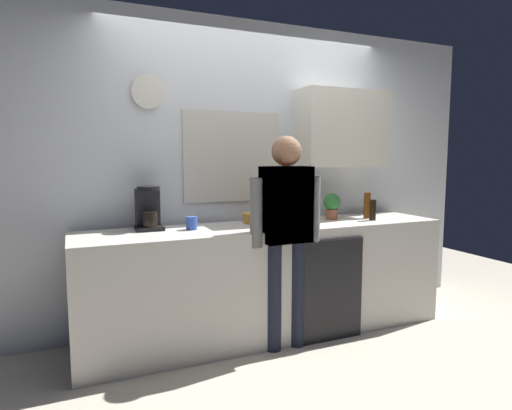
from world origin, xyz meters
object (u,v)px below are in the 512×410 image
Objects in this scene: bottle_amber_beer at (367,205)px; potted_plant at (332,204)px; coffee_maker at (148,210)px; person_at_sink at (286,225)px; person_guest at (286,225)px; dish_soap at (270,218)px; cup_terracotta_mug at (300,219)px; cup_blue_mug at (192,223)px; bottle_dark_sauce at (373,210)px; bottle_olive_oil at (280,211)px; mixing_bowl at (256,218)px.

bottle_amber_beer and potted_plant have the same top height.
coffee_maker is 1.57m from potted_plant.
person_at_sink and person_guest have the same top height.
bottle_amber_beer reaches higher than dish_soap.
potted_plant is at bearing 18.18° from cup_terracotta_mug.
bottle_amber_beer is 1.28× the size of dish_soap.
person_at_sink is at bearing -29.18° from cup_blue_mug.
bottle_dark_sauce is at bearing -103.88° from bottle_amber_beer.
bottle_olive_oil is 2.50× the size of cup_blue_mug.
coffee_maker is at bearing 165.57° from bottle_olive_oil.
person_at_sink is at bearing -168.07° from bottle_dark_sauce.
bottle_amber_beer is 2.30× the size of cup_blue_mug.
cup_blue_mug is at bearing 174.65° from bottle_dark_sauce.
person_guest is at bearing 0.00° from person_at_sink.
potted_plant is at bearing 148.91° from bottle_dark_sauce.
person_guest is (0.04, -0.47, 0.01)m from mixing_bowl.
potted_plant is (0.69, -0.08, 0.09)m from mixing_bowl.
bottle_olive_oil is 1.14× the size of mixing_bowl.
cup_blue_mug is (-1.57, 0.15, -0.04)m from bottle_dark_sauce.
potted_plant is at bearing 168.94° from bottle_amber_beer.
mixing_bowl is at bearing 171.69° from bottle_amber_beer.
coffee_maker is 1.32× the size of bottle_olive_oil.
person_at_sink is (-0.98, -0.32, -0.07)m from bottle_amber_beer.
coffee_maker is 1.91m from bottle_amber_beer.
cup_terracotta_mug is at bearing -175.01° from bottle_amber_beer.
cup_terracotta_mug is at bearing 58.12° from person_at_sink.
potted_plant is 0.76m from person_guest.
potted_plant is (-0.33, 0.06, 0.02)m from bottle_amber_beer.
cup_blue_mug is (-1.60, 0.03, -0.07)m from bottle_amber_beer.
bottle_dark_sauce is 0.89m from bottle_olive_oil.
potted_plant is 0.76m from person_at_sink.
person_guest is at bearing -135.72° from cup_terracotta_mug.
cup_terracotta_mug is (1.18, -0.23, -0.10)m from coffee_maker.
bottle_dark_sauce and dish_soap have the same top height.
bottle_dark_sauce is 0.97m from person_at_sink.
bottle_amber_beer is 0.34m from potted_plant.
bottle_dark_sauce is 1.58m from cup_blue_mug.
person_at_sink reaches higher than bottle_amber_beer.
bottle_olive_oil is 0.25m from person_guest.
bottle_amber_beer is 1.03m from person_guest.
mixing_bowl is at bearing 89.38° from dish_soap.
mixing_bowl is 0.47m from person_at_sink.
bottle_amber_beer is 1.03m from person_at_sink.
potted_plant reaches higher than cup_blue_mug.
bottle_amber_beer is at bearing 4.99° from cup_terracotta_mug.
person_guest reaches higher than cup_terracotta_mug.
person_at_sink is (0.62, -0.35, -0.00)m from cup_blue_mug.
mixing_bowl is at bearing -1.23° from coffee_maker.
bottle_olive_oil is 0.21m from cup_terracotta_mug.
mixing_bowl is at bearing 164.97° from bottle_dark_sauce.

